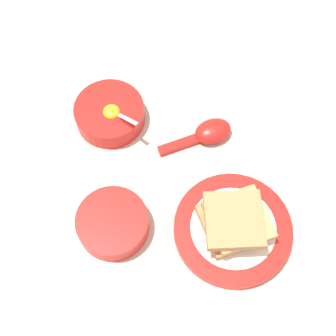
{
  "coord_description": "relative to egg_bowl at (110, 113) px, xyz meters",
  "views": [
    {
      "loc": [
        -0.26,
        -0.04,
        0.8
      ],
      "look_at": [
        0.11,
        0.02,
        0.02
      ],
      "focal_mm": 50.0,
      "sensor_mm": 36.0,
      "label": 1
    }
  ],
  "objects": [
    {
      "name": "egg_bowl",
      "position": [
        0.0,
        0.0,
        0.0
      ],
      "size": [
        0.14,
        0.14,
        0.07
      ],
      "color": "red",
      "rests_on": "ground_plane"
    },
    {
      "name": "ground_plane",
      "position": [
        -0.2,
        -0.15,
        -0.02
      ],
      "size": [
        3.0,
        3.0,
        0.0
      ],
      "primitive_type": "plane",
      "color": "beige"
    },
    {
      "name": "toast_sandwich",
      "position": [
        -0.19,
        -0.26,
        0.02
      ],
      "size": [
        0.14,
        0.14,
        0.05
      ],
      "color": "tan",
      "rests_on": "toast_plate"
    },
    {
      "name": "toast_plate",
      "position": [
        -0.19,
        -0.26,
        -0.01
      ],
      "size": [
        0.21,
        0.21,
        0.02
      ],
      "color": "red",
      "rests_on": "ground_plane"
    },
    {
      "name": "congee_bowl",
      "position": [
        -0.22,
        -0.06,
        -0.0
      ],
      "size": [
        0.13,
        0.13,
        0.04
      ],
      "color": "red",
      "rests_on": "ground_plane"
    },
    {
      "name": "soup_spoon",
      "position": [
        -0.01,
        -0.2,
        -0.01
      ],
      "size": [
        0.11,
        0.14,
        0.03
      ],
      "color": "red",
      "rests_on": "ground_plane"
    }
  ]
}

